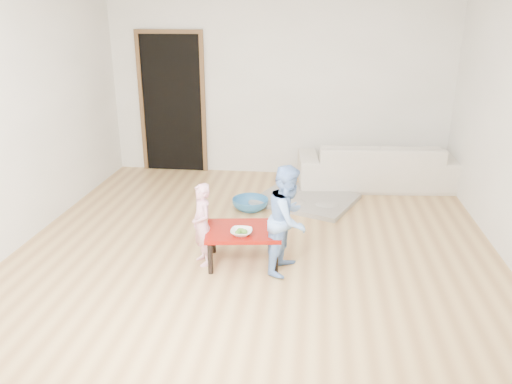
% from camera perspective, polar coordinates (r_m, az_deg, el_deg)
% --- Properties ---
extents(floor, '(5.00, 5.00, 0.01)m').
position_cam_1_polar(floor, '(5.44, 0.26, -5.73)').
color(floor, '#AB7D49').
rests_on(floor, ground).
extents(back_wall, '(5.00, 0.02, 2.60)m').
position_cam_1_polar(back_wall, '(7.46, 2.57, 11.82)').
color(back_wall, white).
rests_on(back_wall, floor).
extents(left_wall, '(0.02, 5.00, 2.60)m').
position_cam_1_polar(left_wall, '(5.85, -25.08, 7.69)').
color(left_wall, white).
rests_on(left_wall, floor).
extents(doorway, '(1.02, 0.08, 2.11)m').
position_cam_1_polar(doorway, '(7.77, -9.49, 9.85)').
color(doorway, brown).
rests_on(doorway, back_wall).
extents(sofa, '(2.25, 1.05, 0.64)m').
position_cam_1_polar(sofa, '(7.26, 13.61, 3.10)').
color(sofa, silver).
rests_on(sofa, floor).
extents(cushion, '(0.42, 0.38, 0.11)m').
position_cam_1_polar(cushion, '(7.06, 11.99, 4.05)').
color(cushion, orange).
rests_on(cushion, sofa).
extents(red_table, '(0.79, 0.63, 0.36)m').
position_cam_1_polar(red_table, '(4.95, -1.48, -6.16)').
color(red_table, maroon).
rests_on(red_table, floor).
extents(bowl, '(0.21, 0.21, 0.05)m').
position_cam_1_polar(bowl, '(4.74, -1.68, -4.61)').
color(bowl, white).
rests_on(bowl, red_table).
extents(broccoli, '(0.12, 0.12, 0.06)m').
position_cam_1_polar(broccoli, '(4.74, -1.68, -4.58)').
color(broccoli, '#2D5919').
rests_on(broccoli, red_table).
extents(child_pink, '(0.33, 0.36, 0.83)m').
position_cam_1_polar(child_pink, '(4.86, -6.19, -3.72)').
color(child_pink, pink).
rests_on(child_pink, floor).
extents(child_blue, '(0.53, 0.60, 1.05)m').
position_cam_1_polar(child_blue, '(4.68, 3.71, -3.12)').
color(child_blue, '#6AA2F6').
rests_on(child_blue, floor).
extents(basin, '(0.46, 0.46, 0.14)m').
position_cam_1_polar(basin, '(6.27, -0.67, -1.40)').
color(basin, '#2A689E').
rests_on(basin, floor).
extents(blanket, '(1.47, 1.36, 0.06)m').
position_cam_1_polar(blanket, '(6.58, 5.75, -0.85)').
color(blanket, '#9D968A').
rests_on(blanket, floor).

